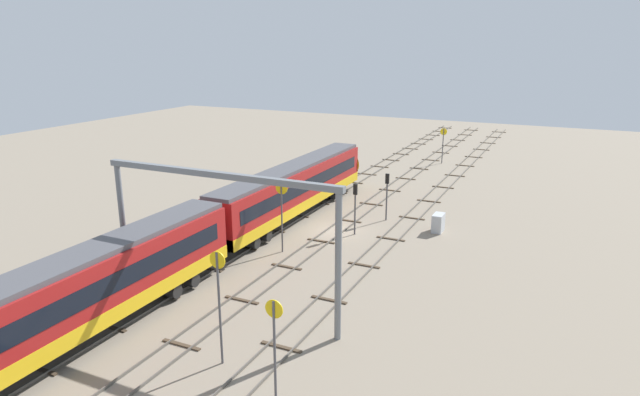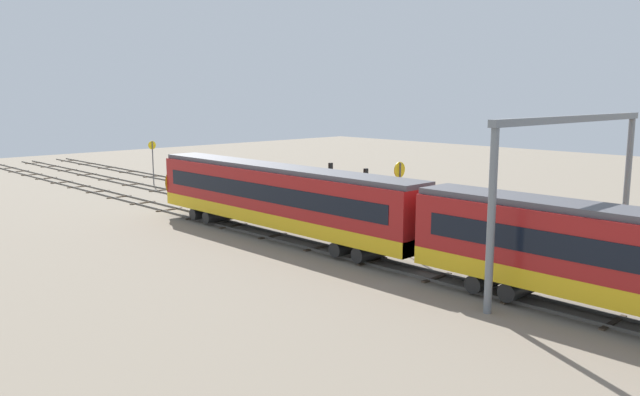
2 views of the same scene
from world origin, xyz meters
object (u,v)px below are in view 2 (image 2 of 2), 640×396
(speed_sign_distant_end, at_px, (399,193))
(signal_light_trackside_departure, at_px, (366,189))
(speed_sign_far_trackside, at_px, (153,156))
(signal_light_trackside_approach, at_px, (330,181))
(relay_cabinet, at_px, (383,202))
(overhead_gantry, at_px, (572,161))

(speed_sign_distant_end, height_order, signal_light_trackside_departure, speed_sign_distant_end)
(speed_sign_far_trackside, distance_m, speed_sign_distant_end, 37.27)
(signal_light_trackside_approach, bearing_deg, relay_cabinet, -102.61)
(signal_light_trackside_approach, bearing_deg, signal_light_trackside_departure, 166.65)
(overhead_gantry, xyz_separation_m, speed_sign_far_trackside, (47.13, -2.03, -3.26))
(overhead_gantry, height_order, signal_light_trackside_departure, overhead_gantry)
(overhead_gantry, height_order, signal_light_trackside_approach, overhead_gantry)
(overhead_gantry, height_order, speed_sign_far_trackside, overhead_gantry)
(overhead_gantry, relative_size, signal_light_trackside_departure, 3.55)
(signal_light_trackside_departure, bearing_deg, relay_cabinet, -59.11)
(speed_sign_distant_end, height_order, relay_cabinet, speed_sign_distant_end)
(speed_sign_distant_end, xyz_separation_m, signal_light_trackside_approach, (10.86, -4.68, -0.82))
(speed_sign_far_trackside, height_order, relay_cabinet, speed_sign_far_trackside)
(speed_sign_far_trackside, height_order, signal_light_trackside_departure, speed_sign_far_trackside)
(signal_light_trackside_approach, distance_m, signal_light_trackside_departure, 4.93)
(signal_light_trackside_approach, bearing_deg, overhead_gantry, 171.45)
(speed_sign_distant_end, bearing_deg, overhead_gantry, -171.27)
(speed_sign_distant_end, bearing_deg, relay_cabinet, -44.87)
(overhead_gantry, bearing_deg, speed_sign_far_trackside, -2.47)
(overhead_gantry, relative_size, signal_light_trackside_approach, 3.59)
(speed_sign_far_trackside, bearing_deg, overhead_gantry, 177.53)
(signal_light_trackside_approach, distance_m, relay_cabinet, 5.53)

